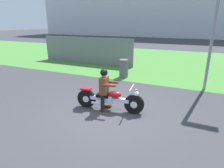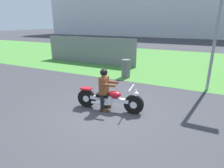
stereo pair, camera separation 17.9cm
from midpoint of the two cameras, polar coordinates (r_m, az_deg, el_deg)
ground at (r=6.08m, az=-0.80°, el=-9.13°), size 120.00×120.00×0.00m
grass_verge at (r=14.84m, az=16.38°, el=6.62°), size 60.00×12.00×0.01m
stadium_facade at (r=40.89m, az=22.47°, el=22.29°), size 59.73×8.00×13.25m
motorcycle_lead at (r=6.21m, az=0.06°, el=-4.59°), size 2.26×0.69×0.87m
rider_lead at (r=6.11m, az=-1.43°, el=-0.71°), size 0.59×0.51×1.40m
trash_can at (r=9.95m, az=4.73°, el=4.65°), size 0.46×0.46×0.95m
fence_segment at (r=13.58m, az=-6.53°, el=10.06°), size 7.00×0.06×1.80m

